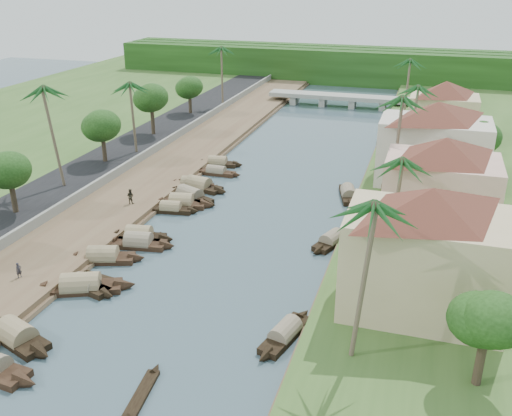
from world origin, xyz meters
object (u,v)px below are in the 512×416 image
(bridge, at_px, (338,98))
(person_near, at_px, (19,270))
(building_near, at_px, (425,250))
(sampan_1, at_px, (17,336))

(bridge, bearing_deg, person_near, -100.71)
(bridge, distance_m, person_near, 80.05)
(person_near, bearing_deg, bridge, 16.13)
(building_near, xyz_separation_m, sampan_1, (-28.74, -11.67, -5.96))
(bridge, relative_size, sampan_1, 3.30)
(bridge, xyz_separation_m, building_near, (18.99, -74.00, 4.66))
(bridge, height_order, building_near, building_near)
(bridge, distance_m, sampan_1, 86.23)
(bridge, height_order, person_near, bridge)
(bridge, distance_m, building_near, 76.54)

